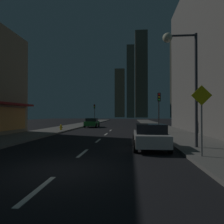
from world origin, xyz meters
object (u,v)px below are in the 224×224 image
Objects in this scene: car_parked_far at (92,123)px; traffic_light_near_right at (159,103)px; fire_hydrant_far_left at (61,127)px; pedestrian_crossing_sign at (202,114)px; traffic_light_far_left at (94,109)px; car_parked_near at (150,136)px; street_lamp_right at (181,61)px.

car_parked_far is 13.94m from traffic_light_near_right.
car_parked_far is 6.48× the size of fire_hydrant_far_left.
pedestrian_crossing_sign is at bearing -89.55° from traffic_light_near_right.
pedestrian_crossing_sign reaches higher than car_parked_far.
traffic_light_far_left is (0.40, 21.44, 2.74)m from fire_hydrant_far_left.
car_parked_far is at bearing -81.90° from traffic_light_far_left.
car_parked_near is 3.62m from pedestrian_crossing_sign.
street_lamp_right is at bearing -90.68° from traffic_light_near_right.
traffic_light_near_right reaches higher than car_parked_near.
car_parked_near is 4.68m from street_lamp_right.
pedestrian_crossing_sign is (11.50, -14.88, 1.56)m from fire_hydrant_far_left.
traffic_light_far_left is at bearing 105.16° from car_parked_near.
traffic_light_far_left is at bearing 106.99° from pedestrian_crossing_sign.
street_lamp_right is 2.09× the size of pedestrian_crossing_sign.
traffic_light_near_right is 26.06m from traffic_light_far_left.
car_parked_far is at bearing 113.83° from street_lamp_right.
street_lamp_right reaches higher than traffic_light_near_right.
traffic_light_far_left is at bearing 114.97° from traffic_light_near_right.
street_lamp_right is (8.98, -20.33, 4.33)m from car_parked_far.
traffic_light_near_right reaches higher than fire_hydrant_far_left.
fire_hydrant_far_left is at bearing 128.01° from car_parked_near.
street_lamp_right is (10.88, -33.68, 1.87)m from traffic_light_far_left.
traffic_light_near_right is 1.00× the size of traffic_light_far_left.
car_parked_near is 0.64× the size of street_lamp_right.
street_lamp_right is (1.78, -0.09, 4.33)m from car_parked_near.
car_parked_near is at bearing -74.84° from traffic_light_far_left.
car_parked_near is 1.34× the size of pedestrian_crossing_sign.
car_parked_near is 10.44m from traffic_light_near_right.
street_lamp_right is at bearing -47.35° from fire_hydrant_far_left.
street_lamp_right reaches higher than fire_hydrant_far_left.
traffic_light_far_left is at bearing 107.90° from street_lamp_right.
fire_hydrant_far_left is 0.21× the size of pedestrian_crossing_sign.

